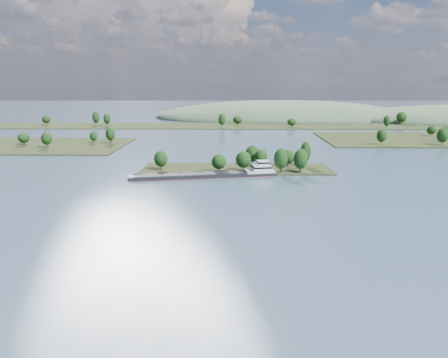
{
  "coord_description": "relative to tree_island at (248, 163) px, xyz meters",
  "views": [
    {
      "loc": [
        -2.05,
        -48.26,
        46.66
      ],
      "look_at": [
        -5.6,
        130.0,
        6.0
      ],
      "focal_mm": 35.0,
      "sensor_mm": 36.0,
      "label": 1
    }
  ],
  "objects": [
    {
      "name": "hill_west",
      "position": [
        53.77,
        321.34,
        -3.83
      ],
      "size": [
        320.0,
        160.0,
        44.0
      ],
      "primitive_type": "ellipsoid",
      "color": "#425B3E",
      "rests_on": "ground"
    },
    {
      "name": "cargo_barge",
      "position": [
        -17.31,
        -16.89,
        -2.59
      ],
      "size": [
        72.94,
        22.33,
        9.82
      ],
      "color": "black",
      "rests_on": "ground"
    },
    {
      "name": "ground",
      "position": [
        -6.23,
        -58.66,
        -3.83
      ],
      "size": [
        1800.0,
        1800.0,
        0.0
      ],
      "primitive_type": "plane",
      "color": "#384961",
      "rests_on": "ground"
    },
    {
      "name": "tree_island",
      "position": [
        0.0,
        0.0,
        0.0
      ],
      "size": [
        100.0,
        30.24,
        14.58
      ],
      "color": "black",
      "rests_on": "ground"
    },
    {
      "name": "back_shoreline",
      "position": [
        0.82,
        221.14,
        -3.13
      ],
      "size": [
        900.0,
        60.0,
        15.51
      ],
      "color": "black",
      "rests_on": "ground"
    }
  ]
}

